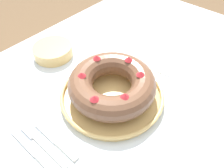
# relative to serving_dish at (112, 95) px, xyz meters

# --- Properties ---
(dining_table) EXTENTS (1.56, 1.04, 0.73)m
(dining_table) POSITION_rel_serving_dish_xyz_m (-0.02, -0.03, -0.09)
(dining_table) COLOR silver
(dining_table) RESTS_ON ground_plane
(serving_dish) EXTENTS (0.33, 0.33, 0.03)m
(serving_dish) POSITION_rel_serving_dish_xyz_m (0.00, 0.00, 0.00)
(serving_dish) COLOR tan
(serving_dish) RESTS_ON dining_table
(bundt_cake) EXTENTS (0.27, 0.27, 0.09)m
(bundt_cake) POSITION_rel_serving_dish_xyz_m (-0.00, -0.00, 0.05)
(bundt_cake) COLOR brown
(bundt_cake) RESTS_ON serving_dish
(fork) EXTENTS (0.02, 0.18, 0.01)m
(fork) POSITION_rel_serving_dish_xyz_m (-0.25, 0.04, -0.01)
(fork) COLOR white
(fork) RESTS_ON dining_table
(serving_knife) EXTENTS (0.02, 0.20, 0.01)m
(serving_knife) POSITION_rel_serving_dish_xyz_m (-0.28, 0.01, -0.01)
(serving_knife) COLOR white
(serving_knife) RESTS_ON dining_table
(cake_knife) EXTENTS (0.02, 0.17, 0.01)m
(cake_knife) POSITION_rel_serving_dish_xyz_m (-0.22, 0.00, -0.01)
(cake_knife) COLOR white
(cake_knife) RESTS_ON dining_table
(side_bowl) EXTENTS (0.15, 0.15, 0.04)m
(side_bowl) POSITION_rel_serving_dish_xyz_m (0.01, 0.31, 0.01)
(side_bowl) COLOR tan
(side_bowl) RESTS_ON dining_table
(napkin) EXTENTS (0.15, 0.11, 0.00)m
(napkin) POSITION_rel_serving_dish_xyz_m (0.26, -0.03, -0.01)
(napkin) COLOR white
(napkin) RESTS_ON dining_table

